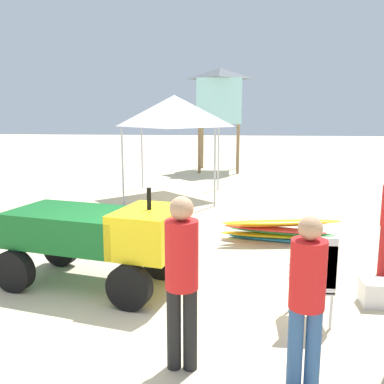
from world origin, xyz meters
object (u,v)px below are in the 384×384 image
popup_canopy (174,111)px  lifeguard_near_center (307,292)px  stacked_plastic_chairs (313,272)px  lifeguard_far_right (182,272)px  lifeguard_tower (220,96)px  utility_cart (98,234)px  surfboard_pile (277,230)px

popup_canopy → lifeguard_near_center: bearing=-74.8°
stacked_plastic_chairs → lifeguard_far_right: size_ratio=0.64×
lifeguard_far_right → lifeguard_tower: size_ratio=0.41×
utility_cart → lifeguard_near_center: (2.58, -2.12, 0.15)m
lifeguard_near_center → utility_cart: bearing=140.6°
popup_canopy → lifeguard_far_right: bearing=-81.7°
stacked_plastic_chairs → lifeguard_near_center: 1.31m
stacked_plastic_chairs → surfboard_pile: stacked_plastic_chairs is taller
surfboard_pile → lifeguard_near_center: size_ratio=1.43×
utility_cart → stacked_plastic_chairs: (2.86, -0.87, -0.13)m
stacked_plastic_chairs → lifeguard_far_right: 1.81m
utility_cart → popup_canopy: 6.94m
surfboard_pile → popup_canopy: size_ratio=0.79×
utility_cart → lifeguard_tower: size_ratio=0.65×
surfboard_pile → lifeguard_near_center: lifeguard_near_center is taller
lifeguard_near_center → lifeguard_tower: lifeguard_tower is taller
utility_cart → lifeguard_near_center: size_ratio=1.69×
utility_cart → lifeguard_tower: bearing=84.1°
lifeguard_near_center → lifeguard_far_right: bearing=170.4°
popup_canopy → stacked_plastic_chairs: bearing=-70.5°
surfboard_pile → stacked_plastic_chairs: bearing=-88.4°
stacked_plastic_chairs → surfboard_pile: size_ratio=0.48×
utility_cart → popup_canopy: (0.18, 6.72, 1.72)m
lifeguard_near_center → lifeguard_far_right: size_ratio=0.94×
surfboard_pile → utility_cart: bearing=-139.1°
surfboard_pile → lifeguard_far_right: lifeguard_far_right is taller
lifeguard_near_center → lifeguard_tower: (-1.29, 14.59, 2.19)m
utility_cart → popup_canopy: popup_canopy is taller
stacked_plastic_chairs → utility_cart: bearing=163.1°
utility_cart → stacked_plastic_chairs: utility_cart is taller
popup_canopy → lifeguard_tower: 5.89m
stacked_plastic_chairs → popup_canopy: bearing=109.5°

